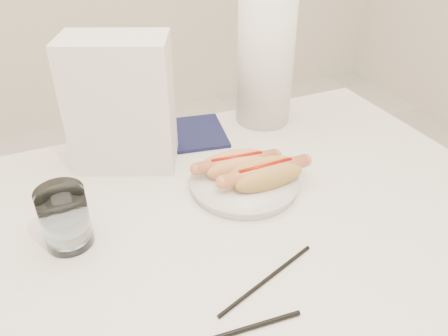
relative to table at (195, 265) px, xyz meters
name	(u,v)px	position (x,y,z in m)	size (l,w,h in m)	color
table	(195,265)	(0.00, 0.00, 0.00)	(1.20, 0.80, 0.75)	silver
plate	(244,184)	(0.14, 0.09, 0.07)	(0.20, 0.20, 0.02)	silver
hotdog_left	(237,165)	(0.13, 0.12, 0.10)	(0.16, 0.07, 0.04)	#E4985B
hotdog_right	(265,174)	(0.17, 0.07, 0.10)	(0.17, 0.07, 0.05)	tan
water_glass	(65,218)	(-0.18, 0.07, 0.11)	(0.07, 0.07, 0.10)	silver
chopstick_far	(267,279)	(0.07, -0.13, 0.06)	(0.01, 0.01, 0.19)	black
napkin_box	(121,104)	(-0.04, 0.27, 0.19)	(0.19, 0.11, 0.26)	silver
navy_napkin	(190,134)	(0.11, 0.32, 0.06)	(0.15, 0.15, 0.01)	#111537
paper_towel_roll	(265,63)	(0.30, 0.33, 0.20)	(0.13, 0.13, 0.28)	silver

